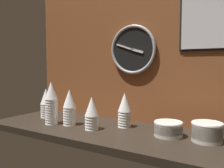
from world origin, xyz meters
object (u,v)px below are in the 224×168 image
object	(u,v)px
bowl_stack_right	(168,128)
wall_clock	(133,50)
cup_stack_center_left	(69,107)
cup_stack_left	(51,103)
menu_board	(220,2)
cup_stack_center_right	(125,110)
cup_stack_far_left	(46,103)
bowl_stack_far_right	(207,131)
cup_stack_center	(92,113)

from	to	relation	value
bowl_stack_right	wall_clock	bearing A→B (deg)	147.47
cup_stack_center_left	wall_clock	bearing A→B (deg)	43.35
cup_stack_left	menu_board	world-z (taller)	menu_board
cup_stack_center_right	wall_clock	world-z (taller)	wall_clock
cup_stack_left	cup_stack_far_left	size ratio (longest dim) A/B	1.30
cup_stack_center_left	menu_board	size ratio (longest dim) A/B	0.44
cup_stack_left	bowl_stack_far_right	bearing A→B (deg)	8.64
cup_stack_far_left	wall_clock	distance (cm)	73.42
cup_stack_center_right	cup_stack_far_left	distance (cm)	61.86
bowl_stack_far_right	menu_board	size ratio (longest dim) A/B	0.29
cup_stack_center	wall_clock	distance (cm)	50.22
wall_clock	menu_board	bearing A→B (deg)	0.98
cup_stack_center_right	cup_stack_center_left	xyz separation A→B (cm)	(-32.43, -13.47, 0.79)
cup_stack_center_left	cup_stack_far_left	xyz separation A→B (cm)	(-29.17, 7.79, -0.79)
cup_stack_left	cup_stack_far_left	bearing A→B (deg)	145.80
cup_stack_center	bowl_stack_far_right	bearing A→B (deg)	10.42
menu_board	bowl_stack_right	bearing A→B (deg)	-134.53
bowl_stack_far_right	menu_board	bearing A→B (deg)	86.70
cup_stack_center	bowl_stack_far_right	world-z (taller)	cup_stack_center
cup_stack_left	cup_stack_far_left	world-z (taller)	cup_stack_left
menu_board	cup_stack_far_left	bearing A→B (deg)	-168.94
cup_stack_center_right	wall_clock	distance (cm)	40.60
wall_clock	menu_board	xyz separation A→B (cm)	(51.61, 0.89, 23.83)
cup_stack_center	wall_clock	world-z (taller)	wall_clock
cup_stack_far_left	cup_stack_center	bearing A→B (deg)	-11.03
cup_stack_center_right	cup_stack_center	size ratio (longest dim) A/B	1.08
cup_stack_center_right	menu_board	size ratio (longest dim) A/B	0.41
bowl_stack_right	bowl_stack_far_right	bearing A→B (deg)	3.52
bowl_stack_right	cup_stack_left	bearing A→B (deg)	-170.03
cup_stack_center_left	bowl_stack_far_right	bearing A→B (deg)	7.01
cup_stack_center	cup_stack_center_left	xyz separation A→B (cm)	(-18.55, 1.51, 1.59)
cup_stack_left	cup_stack_center_left	distance (cm)	12.59
cup_stack_left	bowl_stack_far_right	world-z (taller)	cup_stack_left
cup_stack_left	bowl_stack_far_right	size ratio (longest dim) A/B	1.80
cup_stack_center_left	bowl_stack_far_right	world-z (taller)	cup_stack_center_left
cup_stack_far_left	bowl_stack_far_right	bearing A→B (deg)	1.12
cup_stack_far_left	bowl_stack_right	world-z (taller)	cup_stack_far_left
bowl_stack_right	menu_board	xyz separation A→B (cm)	(20.43, 20.77, 67.70)
cup_stack_left	bowl_stack_right	bearing A→B (deg)	9.97
bowl_stack_far_right	cup_stack_center_right	bearing A→B (deg)	175.83
cup_stack_center	cup_stack_far_left	size ratio (longest dim) A/B	0.92
bowl_stack_right	menu_board	bearing A→B (deg)	45.47
cup_stack_center_right	bowl_stack_far_right	world-z (taller)	cup_stack_center_right
menu_board	cup_stack_center_left	bearing A→B (deg)	-160.19
cup_stack_center_right	bowl_stack_far_right	distance (cm)	48.82
menu_board	cup_stack_center	bearing A→B (deg)	-153.92
cup_stack_center_right	bowl_stack_right	distance (cm)	30.13
cup_stack_left	cup_stack_center_left	xyz separation A→B (cm)	(11.67, 4.11, -2.38)
cup_stack_center_right	cup_stack_center	bearing A→B (deg)	-132.81
bowl_stack_right	cup_stack_center_right	bearing A→B (deg)	170.79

